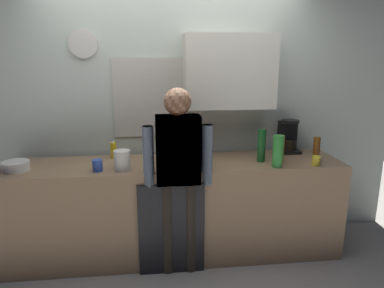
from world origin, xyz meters
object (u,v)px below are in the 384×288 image
object	(u,v)px
bottle_clear_soda	(278,151)
bottle_red_vinegar	(184,150)
bottle_olive_oil	(281,149)
person_at_sink	(178,167)
cup_blue_mug	(97,165)
person_guest	(178,167)
bottle_amber_beer	(316,150)
bottle_green_wine	(261,145)
cup_yellow_cup	(316,161)
coffee_maker	(288,137)
dish_soap	(114,150)
storage_canister	(122,160)
mixing_bowl	(16,166)

from	to	relation	value
bottle_clear_soda	bottle_red_vinegar	size ratio (longest dim) A/B	1.27
bottle_olive_oil	person_at_sink	world-z (taller)	person_at_sink
bottle_clear_soda	bottle_olive_oil	world-z (taller)	bottle_clear_soda
cup_blue_mug	person_guest	xyz separation A→B (m)	(0.67, -0.12, -0.00)
bottle_amber_beer	bottle_green_wine	bearing A→B (deg)	172.11
bottle_clear_soda	bottle_amber_beer	size ratio (longest dim) A/B	1.22
cup_yellow_cup	coffee_maker	bearing A→B (deg)	98.35
bottle_green_wine	bottle_clear_soda	bearing A→B (deg)	-63.89
coffee_maker	dish_soap	world-z (taller)	coffee_maker
bottle_red_vinegar	bottle_green_wine	bearing A→B (deg)	-6.79
bottle_green_wine	person_guest	xyz separation A→B (m)	(-0.78, -0.24, -0.10)
bottle_olive_oil	person_guest	xyz separation A→B (m)	(-0.95, -0.20, -0.08)
bottle_green_wine	dish_soap	xyz separation A→B (m)	(-1.35, 0.27, -0.07)
cup_yellow_cup	person_at_sink	world-z (taller)	person_at_sink
bottle_olive_oil	cup_yellow_cup	bearing A→B (deg)	-25.29
bottle_amber_beer	bottle_olive_oil	size ratio (longest dim) A/B	0.92
bottle_clear_soda	bottle_green_wine	bearing A→B (deg)	116.11
cup_blue_mug	storage_canister	xyz separation A→B (m)	(0.20, 0.01, 0.03)
person_at_sink	bottle_olive_oil	bearing A→B (deg)	10.54
cup_yellow_cup	dish_soap	distance (m)	1.85
bottle_green_wine	person_guest	distance (m)	0.82
bottle_green_wine	person_at_sink	size ratio (longest dim) A/B	0.19
bottle_olive_oil	mixing_bowl	bearing A→B (deg)	179.53
dish_soap	cup_blue_mug	bearing A→B (deg)	-103.72
bottle_olive_oil	person_at_sink	distance (m)	0.97
cup_blue_mug	cup_yellow_cup	size ratio (longest dim) A/B	1.18
coffee_maker	cup_blue_mug	distance (m)	1.87
bottle_olive_oil	dish_soap	size ratio (longest dim) A/B	1.39
cup_blue_mug	mixing_bowl	size ratio (longest dim) A/B	0.45
coffee_maker	bottle_green_wine	distance (m)	0.48
cup_blue_mug	person_at_sink	bearing A→B (deg)	-10.19
bottle_red_vinegar	bottle_olive_oil	bearing A→B (deg)	-8.30
bottle_amber_beer	cup_yellow_cup	size ratio (longest dim) A/B	2.71
bottle_green_wine	mixing_bowl	world-z (taller)	bottle_green_wine
dish_soap	bottle_red_vinegar	bearing A→B (deg)	-15.61
bottle_amber_beer	cup_blue_mug	size ratio (longest dim) A/B	2.30
bottle_clear_soda	dish_soap	size ratio (longest dim) A/B	1.56
bottle_green_wine	cup_blue_mug	xyz separation A→B (m)	(-1.44, -0.12, -0.10)
bottle_olive_oil	person_at_sink	bearing A→B (deg)	-168.11
cup_blue_mug	person_guest	distance (m)	0.68
bottle_amber_beer	cup_blue_mug	world-z (taller)	bottle_amber_beer
bottle_amber_beer	cup_blue_mug	distance (m)	1.94
dish_soap	bottle_amber_beer	bearing A→B (deg)	-10.25
cup_blue_mug	cup_yellow_cup	distance (m)	1.89
bottle_green_wine	person_at_sink	xyz separation A→B (m)	(-0.78, -0.24, -0.10)
dish_soap	coffee_maker	bearing A→B (deg)	1.30
cup_yellow_cup	person_guest	world-z (taller)	person_guest
cup_yellow_cup	dish_soap	world-z (taller)	dish_soap
mixing_bowl	cup_yellow_cup	bearing A→B (deg)	-3.33
cup_blue_mug	cup_yellow_cup	world-z (taller)	cup_blue_mug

